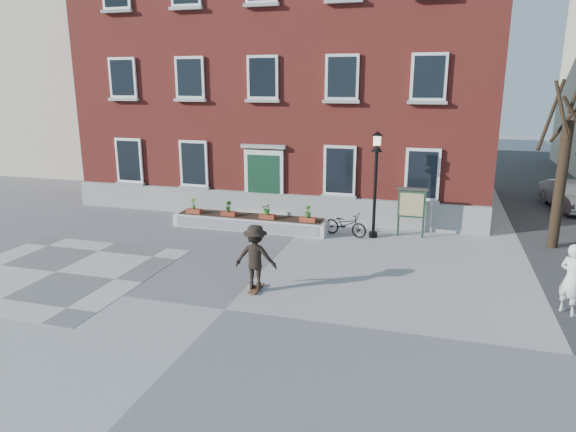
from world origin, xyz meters
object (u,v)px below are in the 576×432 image
(bystander, at_px, (572,279))
(bicycle, at_px, (345,224))
(lamp_post, at_px, (376,170))
(parked_car, at_px, (569,196))
(skateboarder, at_px, (256,257))
(notice_board, at_px, (412,204))

(bystander, bearing_deg, bicycle, 12.11)
(lamp_post, bearing_deg, parked_car, 40.73)
(bicycle, height_order, skateboarder, skateboarder)
(parked_car, bearing_deg, notice_board, -146.43)
(bicycle, distance_m, parked_car, 11.37)
(lamp_post, xyz_separation_m, notice_board, (1.32, 0.43, -1.28))
(notice_board, xyz_separation_m, skateboarder, (-3.79, -6.45, -0.29))
(parked_car, height_order, skateboarder, skateboarder)
(bicycle, bearing_deg, lamp_post, -68.84)
(bicycle, xyz_separation_m, lamp_post, (1.04, 0.12, 2.09))
(bystander, bearing_deg, lamp_post, 6.57)
(bystander, distance_m, lamp_post, 7.75)
(parked_car, distance_m, skateboarder, 16.56)
(lamp_post, distance_m, notice_board, 1.88)
(parked_car, height_order, notice_board, notice_board)
(bicycle, relative_size, skateboarder, 0.90)
(bicycle, distance_m, lamp_post, 2.34)
(skateboarder, bearing_deg, bystander, 5.81)
(parked_car, bearing_deg, bystander, -111.96)
(bystander, relative_size, skateboarder, 0.97)
(skateboarder, bearing_deg, notice_board, 59.59)
(bicycle, xyz_separation_m, bystander, (6.54, -5.09, 0.46))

